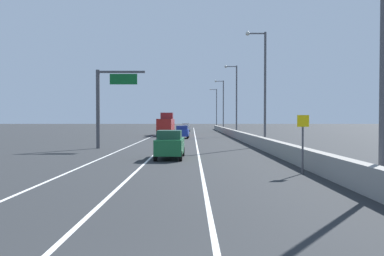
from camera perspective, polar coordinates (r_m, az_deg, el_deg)
ground_plane at (r=68.19m, az=-0.60°, el=-0.99°), size 320.00×320.00×0.00m
lane_stripe_left at (r=59.55m, az=-6.03°, el=-1.34°), size 0.16×130.00×0.00m
lane_stripe_center at (r=59.27m, az=-2.66°, el=-1.35°), size 0.16×130.00×0.00m
lane_stripe_right at (r=59.20m, az=0.73°, el=-1.35°), size 0.16×130.00×0.00m
jersey_barrier_right at (r=44.67m, az=8.67°, el=-1.53°), size 0.60×120.00×1.10m
overhead_sign_gantry at (r=36.28m, az=-12.94°, el=4.39°), size 4.68×0.36×7.50m
speed_advisory_sign at (r=19.67m, az=16.94°, el=-1.68°), size 0.60×0.11×3.00m
lamp_post_right_near at (r=16.42m, az=26.92°, el=14.81°), size 2.14×0.44×11.75m
lamp_post_right_second at (r=38.71m, az=11.10°, el=7.05°), size 2.14×0.44×11.75m
lamp_post_right_third at (r=61.93m, az=6.90°, el=4.91°), size 2.14×0.44×11.75m
lamp_post_right_fourth at (r=85.32m, az=4.93°, el=3.93°), size 2.14×0.44×11.75m
lamp_post_right_fifth at (r=108.79m, az=3.91°, el=3.37°), size 2.14×0.44×11.75m
car_blue_0 at (r=54.17m, az=-1.27°, el=-0.62°), size 2.03×4.34×1.86m
car_white_1 at (r=85.35m, az=-0.72°, el=0.12°), size 1.97×4.72×1.92m
car_green_2 at (r=26.25m, az=-3.19°, el=-2.54°), size 1.99×4.34×2.01m
box_truck at (r=64.23m, az=-3.78°, el=0.47°), size 2.55×9.66×3.96m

